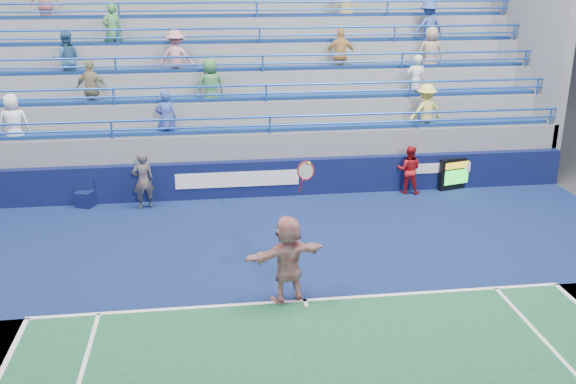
{
  "coord_description": "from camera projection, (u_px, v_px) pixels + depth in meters",
  "views": [
    {
      "loc": [
        -1.86,
        -11.47,
        6.45
      ],
      "look_at": [
        -0.02,
        2.5,
        1.5
      ],
      "focal_mm": 40.0,
      "sensor_mm": 36.0,
      "label": 1
    }
  ],
  "objects": [
    {
      "name": "tennis_player",
      "position": [
        288.0,
        259.0,
        12.84
      ],
      "size": [
        1.8,
        1.02,
        2.96
      ],
      "color": "silver",
      "rests_on": "ground"
    },
    {
      "name": "line_judge",
      "position": [
        143.0,
        181.0,
        17.9
      ],
      "size": [
        0.69,
        0.56,
        1.64
      ],
      "primitive_type": "imported",
      "rotation": [
        0.0,
        0.0,
        3.46
      ],
      "color": "#121533",
      "rests_on": "ground"
    },
    {
      "name": "ground",
      "position": [
        305.0,
        301.0,
        13.1
      ],
      "size": [
        120.0,
        120.0,
        0.0
      ],
      "primitive_type": "plane",
      "color": "#333538"
    },
    {
      "name": "serve_speed_board",
      "position": [
        460.0,
        173.0,
        19.61
      ],
      "size": [
        1.42,
        0.51,
        0.99
      ],
      "color": "black",
      "rests_on": "ground"
    },
    {
      "name": "bleacher_stand",
      "position": [
        259.0,
        117.0,
        22.19
      ],
      "size": [
        18.0,
        5.6,
        6.13
      ],
      "color": "slate",
      "rests_on": "ground"
    },
    {
      "name": "sponsor_wall",
      "position": [
        271.0,
        178.0,
        18.99
      ],
      "size": [
        18.0,
        0.32,
        1.1
      ],
      "color": "#0A113B",
      "rests_on": "ground"
    },
    {
      "name": "ball_girl",
      "position": [
        409.0,
        170.0,
        19.15
      ],
      "size": [
        0.86,
        0.76,
        1.47
      ],
      "primitive_type": "imported",
      "rotation": [
        0.0,
        0.0,
        2.8
      ],
      "color": "#A71317",
      "rests_on": "ground"
    },
    {
      "name": "judge_chair",
      "position": [
        86.0,
        198.0,
        18.21
      ],
      "size": [
        0.59,
        0.6,
        0.81
      ],
      "color": "#0C133E",
      "rests_on": "ground"
    }
  ]
}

